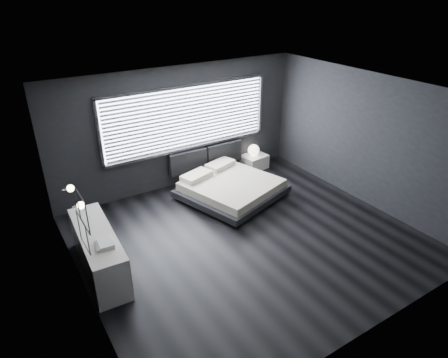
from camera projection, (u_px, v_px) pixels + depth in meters
room at (250, 172)px, 7.01m from camera, size 6.04×6.00×2.80m
window at (188, 118)px, 9.05m from camera, size 4.14×0.09×1.52m
headboard at (206, 157)px, 9.68m from camera, size 1.96×0.16×0.52m
sconce_near at (81, 205)px, 5.59m from camera, size 0.18×0.11×0.11m
sconce_far at (70, 188)px, 6.04m from camera, size 0.18×0.11×0.11m
wall_art_upper at (82, 211)px, 4.98m from camera, size 0.01×0.48×0.48m
wall_art_lower at (83, 232)px, 5.38m from camera, size 0.01×0.48×0.48m
bed at (230, 187)px, 9.00m from camera, size 2.45×2.39×0.51m
nightstand at (254, 162)px, 10.39m from camera, size 0.67×0.58×0.36m
orb_lamp at (254, 150)px, 10.24m from camera, size 0.29×0.29×0.29m
dresser at (99, 252)px, 6.62m from camera, size 0.64×1.96×0.77m
book_stack at (105, 243)px, 6.13m from camera, size 0.33×0.39×0.07m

